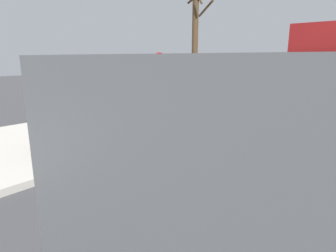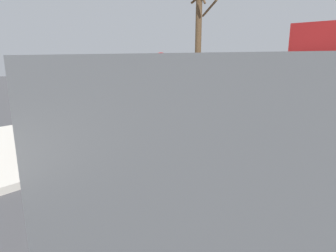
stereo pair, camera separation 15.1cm
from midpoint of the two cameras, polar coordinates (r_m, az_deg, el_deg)
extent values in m
cylinder|color=red|center=(7.75, -22.67, -2.06)|extent=(0.18, 0.18, 0.60)
sphere|color=red|center=(7.67, -22.91, 0.47)|extent=(0.21, 0.21, 0.21)
cylinder|color=red|center=(7.58, -22.18, -1.77)|extent=(0.08, 0.15, 0.08)
cylinder|color=red|center=(7.87, -23.24, -1.33)|extent=(0.08, 0.15, 0.08)
cylinder|color=red|center=(7.60, -22.13, -2.29)|extent=(0.10, 0.15, 0.10)
torus|color=black|center=(7.53, -19.97, 0.20)|extent=(1.23, 0.54, 1.22)
cylinder|color=gray|center=(8.45, -1.03, 6.37)|extent=(0.06, 0.06, 2.38)
cylinder|color=red|center=(8.36, -0.85, 11.85)|extent=(0.76, 0.02, 0.76)
cube|color=slate|center=(3.30, 28.92, -2.02)|extent=(4.86, 2.62, 1.60)
cube|color=black|center=(4.62, 30.56, -10.30)|extent=(7.02, 1.07, 0.24)
cylinder|color=black|center=(7.05, 23.98, -2.81)|extent=(1.11, 0.33, 1.10)
cylinder|color=black|center=(3.25, -2.56, -20.88)|extent=(1.11, 0.33, 1.10)
cylinder|color=black|center=(16.64, 30.03, 5.36)|extent=(1.10, 0.30, 1.10)
cylinder|color=black|center=(12.22, 25.29, 3.56)|extent=(1.10, 0.30, 1.10)
cylinder|color=#4C3823|center=(10.96, 6.41, 14.96)|extent=(0.22, 0.22, 5.07)
cylinder|color=#4C3823|center=(11.33, 8.68, 22.19)|extent=(0.43, 0.88, 0.50)
camera|label=1|loc=(0.08, -89.31, 0.17)|focal=30.58mm
camera|label=2|loc=(0.08, 90.69, -0.17)|focal=30.58mm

